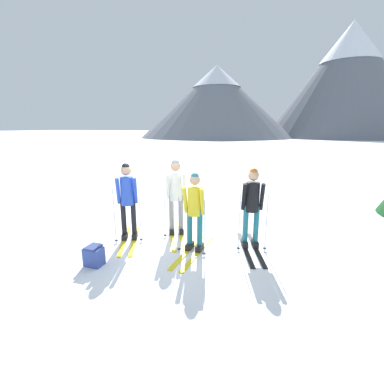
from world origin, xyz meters
The scene contains 7 objects.
ground_plane centered at (0.00, 0.00, 0.00)m, with size 400.00×400.00×0.00m, color white.
skier_in_blue centered at (-1.10, -0.25, 0.98)m, with size 0.92×1.55×1.73m.
skier_in_white centered at (-0.21, 0.36, 1.00)m, with size 1.03×1.70×1.77m.
skier_in_yellow centered at (0.47, -0.34, 0.87)m, with size 0.61×1.67×1.62m.
skier_in_black centered at (1.53, 0.17, 0.92)m, with size 0.78×1.63×1.69m.
backpack_on_snow_front centered at (-1.09, -1.49, 0.19)m, with size 0.32×0.28×0.38m.
mountain_ridge_distant centered at (4.53, 68.07, 11.78)m, with size 67.15×47.22×26.67m.
Camera 1 is at (2.01, -5.14, 2.47)m, focal length 24.89 mm.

